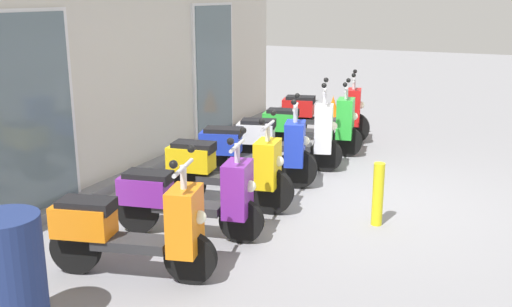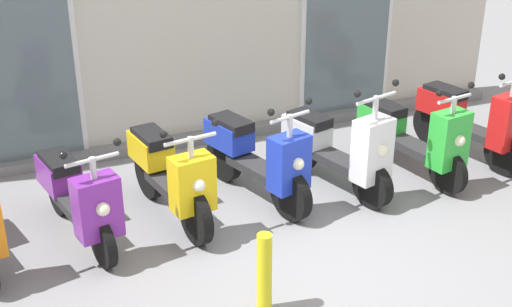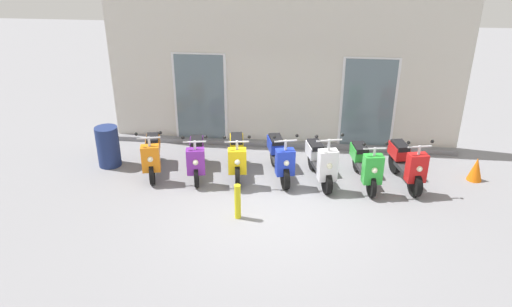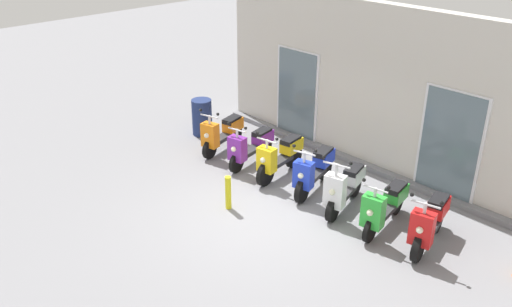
% 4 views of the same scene
% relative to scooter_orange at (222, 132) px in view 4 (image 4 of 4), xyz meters
% --- Properties ---
extents(ground_plane, '(40.00, 40.00, 0.00)m').
position_rel_scooter_orange_xyz_m(ground_plane, '(2.76, -1.23, -0.47)').
color(ground_plane, gray).
extents(storefront_facade, '(8.52, 0.50, 3.65)m').
position_rel_scooter_orange_xyz_m(storefront_facade, '(2.76, 1.98, 1.29)').
color(storefront_facade, beige).
rests_on(storefront_facade, ground_plane).
extents(scooter_orange, '(0.71, 1.51, 1.18)m').
position_rel_scooter_orange_xyz_m(scooter_orange, '(0.00, 0.00, 0.00)').
color(scooter_orange, black).
rests_on(scooter_orange, ground_plane).
extents(scooter_purple, '(0.66, 1.57, 1.15)m').
position_rel_scooter_orange_xyz_m(scooter_purple, '(0.99, 0.03, -0.01)').
color(scooter_purple, black).
rests_on(scooter_purple, ground_plane).
extents(scooter_yellow, '(0.62, 1.60, 1.16)m').
position_rel_scooter_orange_xyz_m(scooter_yellow, '(1.88, 0.06, 0.02)').
color(scooter_yellow, black).
rests_on(scooter_yellow, ground_plane).
extents(scooter_blue, '(0.74, 1.59, 1.21)m').
position_rel_scooter_orange_xyz_m(scooter_blue, '(2.81, 0.12, 0.01)').
color(scooter_blue, black).
rests_on(scooter_blue, ground_plane).
extents(scooter_white, '(0.76, 1.55, 1.30)m').
position_rel_scooter_orange_xyz_m(scooter_white, '(3.69, -0.00, 0.01)').
color(scooter_white, black).
rests_on(scooter_white, ground_plane).
extents(scooter_green, '(0.63, 1.62, 1.19)m').
position_rel_scooter_orange_xyz_m(scooter_green, '(4.62, -0.01, 0.01)').
color(scooter_green, black).
rests_on(scooter_green, ground_plane).
extents(scooter_red, '(0.69, 1.56, 1.21)m').
position_rel_scooter_orange_xyz_m(scooter_red, '(5.49, 0.08, 0.01)').
color(scooter_red, black).
rests_on(scooter_red, ground_plane).
extents(trash_bin, '(0.51, 0.51, 0.93)m').
position_rel_scooter_orange_xyz_m(trash_bin, '(-1.12, 0.26, -0.00)').
color(trash_bin, navy).
rests_on(trash_bin, ground_plane).
extents(curb_bollard, '(0.12, 0.12, 0.70)m').
position_rel_scooter_orange_xyz_m(curb_bollard, '(2.14, -1.65, -0.12)').
color(curb_bollard, yellow).
rests_on(curb_bollard, ground_plane).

